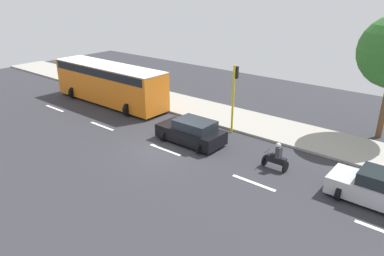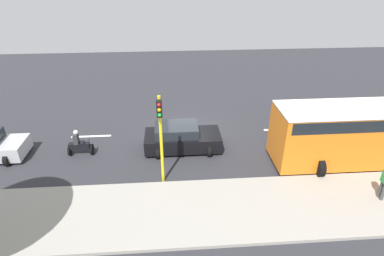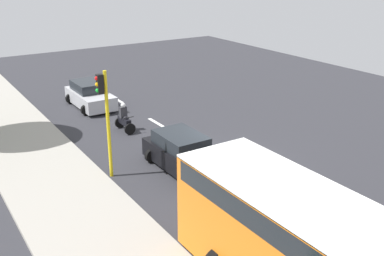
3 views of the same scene
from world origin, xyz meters
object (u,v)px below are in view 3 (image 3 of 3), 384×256
car_silver (90,95)px  traffic_light_corner (105,110)px  car_black (184,153)px  motorcycle (124,119)px

car_silver → traffic_light_corner: size_ratio=0.92×
car_black → traffic_light_corner: traffic_light_corner is taller
car_black → motorcycle: motorcycle is taller
car_black → motorcycle: size_ratio=2.77×
car_black → car_silver: bearing=-89.2°
car_silver → motorcycle: (0.03, 5.02, -0.07)m
motorcycle → traffic_light_corner: (2.84, 4.58, 2.29)m
car_silver → traffic_light_corner: (2.87, 9.60, 2.22)m
car_silver → motorcycle: bearing=89.7°
car_black → traffic_light_corner: bearing=-18.6°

